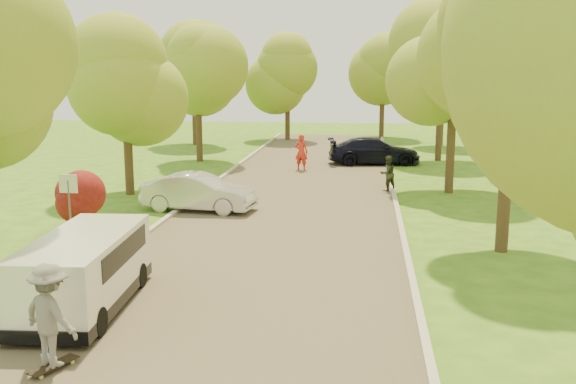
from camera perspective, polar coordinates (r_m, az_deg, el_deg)
The scene contains 22 objects.
ground at distance 14.79m, azimuth -4.60°, elevation -9.73°, with size 100.00×100.00×0.00m, color #346317.
road at distance 22.35m, azimuth -0.52°, elevation -2.57°, with size 8.00×60.00×0.01m, color #4C4438.
curb_left at distance 23.20m, azimuth -10.49°, elevation -2.11°, with size 0.18×60.00×0.12m, color #B2AD9E.
curb_right at distance 22.19m, azimuth 9.92°, elevation -2.68°, with size 0.18×60.00×0.12m, color #B2AD9E.
street_sign at distance 19.89m, azimuth -18.90°, elevation -0.24°, with size 0.55×0.06×2.17m.
red_shrub at distance 21.52m, azimuth -18.30°, elevation -0.67°, with size 1.70×1.70×1.95m.
tree_l_midb at distance 27.32m, azimuth -13.91°, elevation 9.27°, with size 4.30×4.20×6.62m.
tree_l_far at distance 36.73m, azimuth -7.74°, elevation 11.19°, with size 4.92×4.80×7.79m.
tree_r_mida at distance 19.03m, azimuth 20.08°, elevation 11.25°, with size 5.13×5.00×7.95m.
tree_r_midb at distance 27.81m, azimuth 14.95°, elevation 9.85°, with size 4.51×4.40×7.01m.
tree_r_far at distance 37.82m, azimuth 13.91°, elevation 11.51°, with size 5.33×5.20×8.34m.
tree_bg_a at distance 45.08m, azimuth -8.13°, elevation 10.90°, with size 5.12×5.00×7.72m.
tree_bg_b at distance 45.87m, azimuth 13.95°, elevation 10.97°, with size 5.12×5.00×7.95m.
tree_bg_c at distance 47.89m, azimuth 0.21°, elevation 10.65°, with size 4.92×4.80×7.33m.
tree_bg_d at distance 49.57m, azimuth 8.71°, elevation 10.87°, with size 5.12×5.00×7.72m.
minivan at distance 14.79m, azimuth -17.60°, elevation -6.65°, with size 2.03×4.55×1.66m.
silver_sedan at distance 24.04m, azimuth -7.95°, elevation -0.03°, with size 1.47×4.21×1.39m, color silver.
dark_sedan at distance 35.92m, azimuth 7.66°, elevation 3.63°, with size 2.05×5.05×1.47m, color black.
longboard at distance 12.31m, azimuth -20.10°, elevation -14.27°, with size 0.62×0.96×0.11m.
skateboarder at distance 11.95m, azimuth -20.39°, elevation -10.22°, with size 1.18×0.68×1.83m, color slate.
person_striped at distance 33.43m, azimuth 1.19°, elevation 3.55°, with size 0.69×0.45×1.89m, color red.
person_olive at distance 27.96m, azimuth 8.85°, elevation 1.63°, with size 0.75×0.59×1.55m, color #2B301C.
Camera 1 is at (2.83, -13.55, 5.19)m, focal length 40.00 mm.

